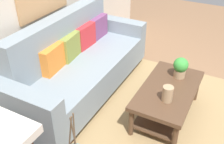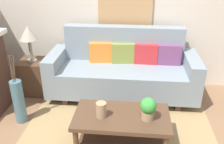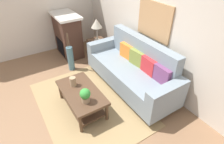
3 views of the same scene
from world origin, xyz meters
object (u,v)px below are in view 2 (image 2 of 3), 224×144
potted_plant_tabletop (148,108)px  floor_vase (19,102)px  throw_pillow_olive (123,53)px  side_table (35,76)px  table_lamp (28,34)px  framed_painting (125,2)px  couch (122,71)px  throw_pillow_plum (169,55)px  throw_pillow_orange (101,52)px  tabletop_vase (101,110)px  coffee_table (122,123)px  throw_pillow_crimson (146,54)px

potted_plant_tabletop → floor_vase: potted_plant_tabletop is taller
throw_pillow_olive → side_table: (-1.45, -0.16, -0.40)m
throw_pillow_olive → table_lamp: bearing=-173.5°
side_table → framed_painting: framed_painting is taller
couch → throw_pillow_plum: size_ratio=6.37×
throw_pillow_orange → side_table: (-1.09, -0.16, -0.40)m
throw_pillow_plum → tabletop_vase: 1.64m
couch → coffee_table: size_ratio=2.08×
throw_pillow_plum → tabletop_vase: bearing=-122.7°
couch → framed_painting: (0.00, 0.47, 0.98)m
throw_pillow_orange → table_lamp: bearing=-171.4°
side_table → floor_vase: size_ratio=0.90×
throw_pillow_orange → table_lamp: table_lamp is taller
throw_pillow_orange → floor_vase: size_ratio=0.58×
tabletop_vase → floor_vase: floor_vase is taller
framed_painting → tabletop_vase: bearing=-95.5°
couch → potted_plant_tabletop: (0.35, -1.24, 0.14)m
throw_pillow_plum → floor_vase: bearing=-154.4°
throw_pillow_olive → throw_pillow_crimson: bearing=0.0°
throw_pillow_olive → throw_pillow_crimson: (0.36, 0.00, 0.00)m
potted_plant_tabletop → side_table: size_ratio=0.47×
throw_pillow_plum → throw_pillow_orange: bearing=180.0°
throw_pillow_plum → potted_plant_tabletop: throw_pillow_plum is taller
side_table → table_lamp: table_lamp is taller
throw_pillow_crimson → floor_vase: size_ratio=0.58×
potted_plant_tabletop → throw_pillow_orange: bearing=117.6°
couch → throw_pillow_olive: couch is taller
tabletop_vase → floor_vase: (-1.17, 0.39, -0.21)m
floor_vase → framed_painting: (1.34, 1.33, 1.10)m
throw_pillow_olive → coffee_table: (0.06, -1.33, -0.37)m
tabletop_vase → side_table: bearing=136.6°
throw_pillow_orange → side_table: throw_pillow_orange is taller
couch → throw_pillow_crimson: 0.45m
coffee_table → tabletop_vase: bearing=-168.1°
tabletop_vase → potted_plant_tabletop: 0.52m
throw_pillow_plum → framed_painting: (-0.72, 0.34, 0.73)m
tabletop_vase → throw_pillow_orange: bearing=98.0°
throw_pillow_olive → tabletop_vase: bearing=-96.9°
throw_pillow_plum → coffee_table: 1.53m
throw_pillow_orange → throw_pillow_plum: same height
side_table → framed_painting: 1.90m
throw_pillow_olive → coffee_table: 1.38m
throw_pillow_orange → side_table: 1.17m
throw_pillow_plum → side_table: 2.21m
couch → floor_vase: couch is taller
coffee_table → throw_pillow_orange: bearing=107.7°
throw_pillow_plum → framed_painting: bearing=154.6°
floor_vase → framed_painting: framed_painting is taller
side_table → tabletop_vase: bearing=-43.4°
throw_pillow_orange → table_lamp: 1.14m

